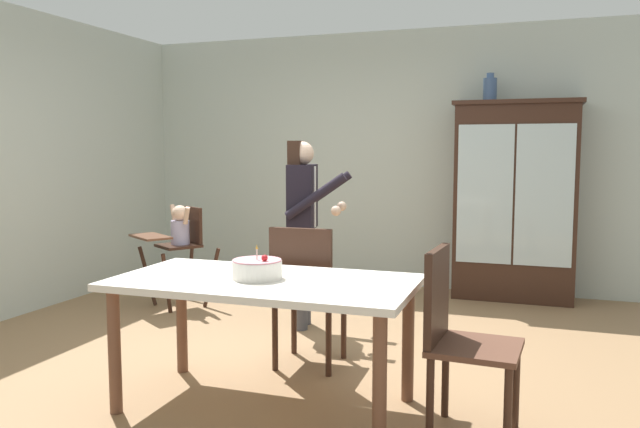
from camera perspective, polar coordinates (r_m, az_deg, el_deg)
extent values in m
plane|color=#93704C|center=(4.61, -3.67, -12.66)|extent=(6.24, 6.24, 0.00)
cube|color=beige|center=(6.87, 4.88, 4.88)|extent=(5.32, 0.06, 2.70)
cube|color=#382116|center=(6.42, 17.12, 0.93)|extent=(1.13, 0.42, 1.88)
cube|color=#382116|center=(6.41, 17.38, 9.53)|extent=(1.19, 0.48, 0.04)
cube|color=silver|center=(6.21, 14.61, 1.72)|extent=(0.51, 0.01, 1.32)
cube|color=silver|center=(6.19, 19.53, 1.56)|extent=(0.51, 0.01, 1.32)
cube|color=#382116|center=(6.41, 17.15, 1.77)|extent=(1.05, 0.36, 0.02)
cylinder|color=#3D567F|center=(6.44, 15.05, 10.74)|extent=(0.13, 0.13, 0.22)
cylinder|color=#3D567F|center=(6.45, 15.08, 11.94)|extent=(0.07, 0.07, 0.05)
cylinder|color=#382116|center=(6.18, -15.27, -5.39)|extent=(0.19, 0.08, 0.56)
cylinder|color=#382116|center=(5.78, -13.62, -6.12)|extent=(0.08, 0.19, 0.56)
cylinder|color=#382116|center=(6.35, -11.58, -5.00)|extent=(0.08, 0.19, 0.56)
cylinder|color=#382116|center=(5.97, -9.73, -5.67)|extent=(0.19, 0.08, 0.56)
cube|color=#382116|center=(6.07, -12.54, -5.79)|extent=(0.37, 0.26, 0.02)
cube|color=#382116|center=(6.02, -12.61, -2.80)|extent=(0.47, 0.47, 0.02)
cube|color=#382116|center=(6.06, -11.32, -0.97)|extent=(0.27, 0.19, 0.34)
cube|color=brown|center=(5.90, -15.02, -1.98)|extent=(0.50, 0.44, 0.02)
cylinder|color=#B2ADD1|center=(6.01, -12.46, -1.63)|extent=(0.17, 0.17, 0.22)
sphere|color=beige|center=(5.99, -12.50, 0.05)|extent=(0.15, 0.15, 0.15)
cylinder|color=beige|center=(6.12, -13.05, 0.09)|extent=(0.10, 0.09, 0.17)
cylinder|color=beige|center=(5.86, -11.93, -0.13)|extent=(0.10, 0.09, 0.17)
cylinder|color=#47474C|center=(5.15, -1.74, -5.95)|extent=(0.11, 0.11, 0.82)
cylinder|color=#47474C|center=(5.31, -1.42, -5.58)|extent=(0.11, 0.11, 0.82)
cube|color=black|center=(5.14, -1.60, 1.58)|extent=(0.27, 0.39, 0.52)
cube|color=white|center=(5.12, -0.45, 1.56)|extent=(0.02, 0.06, 0.49)
sphere|color=beige|center=(5.12, -1.61, 5.49)|extent=(0.19, 0.19, 0.19)
cube|color=#382319|center=(5.13, -2.21, 4.15)|extent=(0.14, 0.21, 0.44)
cylinder|color=black|center=(4.92, -0.39, 1.59)|extent=(0.50, 0.16, 0.37)
sphere|color=beige|center=(4.90, 1.46, 0.29)|extent=(0.08, 0.08, 0.08)
cylinder|color=black|center=(5.31, 0.26, 1.91)|extent=(0.50, 0.16, 0.37)
sphere|color=beige|center=(5.30, 1.97, 0.70)|extent=(0.08, 0.08, 0.08)
cube|color=silver|center=(3.58, -5.04, -6.15)|extent=(1.69, 0.89, 0.04)
cylinder|color=brown|center=(3.75, -18.01, -11.69)|extent=(0.07, 0.07, 0.70)
cylinder|color=brown|center=(3.13, 5.39, -15.00)|extent=(0.07, 0.07, 0.70)
cylinder|color=brown|center=(4.30, -12.35, -9.26)|extent=(0.07, 0.07, 0.70)
cylinder|color=brown|center=(3.78, 7.93, -11.34)|extent=(0.07, 0.07, 0.70)
cylinder|color=white|center=(3.58, -5.69, -5.01)|extent=(0.28, 0.28, 0.10)
cylinder|color=pink|center=(3.57, -5.70, -4.16)|extent=(0.27, 0.27, 0.01)
cylinder|color=#F2E5CC|center=(3.56, -5.70, -3.62)|extent=(0.01, 0.01, 0.06)
cone|color=yellow|center=(3.55, -5.71, -2.95)|extent=(0.02, 0.02, 0.02)
sphere|color=red|center=(3.51, -5.01, -3.96)|extent=(0.04, 0.04, 0.04)
cylinder|color=#382116|center=(4.50, 2.15, -10.11)|extent=(0.04, 0.04, 0.45)
cylinder|color=#382116|center=(4.61, -2.36, -9.73)|extent=(0.04, 0.04, 0.45)
cylinder|color=#382116|center=(4.16, 0.78, -11.46)|extent=(0.04, 0.04, 0.45)
cylinder|color=#382116|center=(4.28, -4.07, -10.99)|extent=(0.04, 0.04, 0.45)
cube|color=brown|center=(4.32, -0.88, -7.50)|extent=(0.45, 0.45, 0.03)
cube|color=#382116|center=(4.08, -1.77, -4.63)|extent=(0.42, 0.05, 0.48)
cylinder|color=#382116|center=(4.02, 0.79, -4.78)|extent=(0.03, 0.03, 0.48)
cylinder|color=#382116|center=(4.15, -4.26, -4.48)|extent=(0.03, 0.03, 0.48)
cylinder|color=#382116|center=(3.24, 16.54, -16.81)|extent=(0.04, 0.04, 0.45)
cylinder|color=#382116|center=(3.59, 17.21, -14.59)|extent=(0.04, 0.04, 0.45)
cylinder|color=#382116|center=(3.30, 9.87, -16.27)|extent=(0.04, 0.04, 0.45)
cylinder|color=#382116|center=(3.64, 11.22, -14.15)|extent=(0.04, 0.04, 0.45)
cube|color=brown|center=(3.36, 13.81, -11.60)|extent=(0.47, 0.47, 0.03)
cube|color=#382116|center=(3.33, 10.49, -7.14)|extent=(0.07, 0.42, 0.48)
cylinder|color=#382116|center=(3.14, 9.74, -7.88)|extent=(0.03, 0.03, 0.48)
cylinder|color=#382116|center=(3.51, 11.15, -6.48)|extent=(0.03, 0.03, 0.48)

